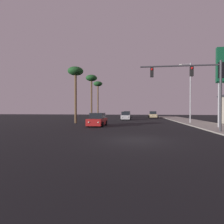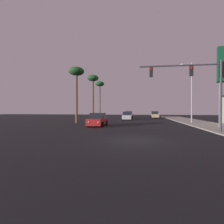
# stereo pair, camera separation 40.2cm
# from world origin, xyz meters

# --- Properties ---
(ground_plane) EXTENTS (120.00, 120.00, 0.00)m
(ground_plane) POSITION_xyz_m (0.00, 0.00, 0.00)
(ground_plane) COLOR black
(sidewalk_right) EXTENTS (5.00, 60.00, 0.12)m
(sidewalk_right) POSITION_xyz_m (9.50, 10.00, 0.06)
(sidewalk_right) COLOR #9E998E
(sidewalk_right) RESTS_ON ground
(car_red) EXTENTS (2.04, 4.34, 1.68)m
(car_red) POSITION_xyz_m (-4.81, 9.72, 0.76)
(car_red) COLOR maroon
(car_red) RESTS_ON ground
(car_grey) EXTENTS (2.04, 4.31, 1.68)m
(car_grey) POSITION_xyz_m (-2.00, 33.72, 0.76)
(car_grey) COLOR slate
(car_grey) RESTS_ON ground
(car_tan) EXTENTS (2.04, 4.33, 1.68)m
(car_tan) POSITION_xyz_m (4.56, 33.01, 0.76)
(car_tan) COLOR tan
(car_tan) RESTS_ON ground
(car_silver) EXTENTS (2.04, 4.33, 1.68)m
(car_silver) POSITION_xyz_m (-1.92, 23.99, 0.76)
(car_silver) COLOR #B7B7BC
(car_silver) RESTS_ON ground
(traffic_light_mast) EXTENTS (7.37, 0.36, 6.50)m
(traffic_light_mast) POSITION_xyz_m (5.60, 4.97, 4.73)
(traffic_light_mast) COLOR #38383D
(traffic_light_mast) RESTS_ON sidewalk_right
(street_lamp) EXTENTS (1.74, 0.24, 9.00)m
(street_lamp) POSITION_xyz_m (8.15, 15.52, 5.12)
(street_lamp) COLOR #99999E
(street_lamp) RESTS_ON sidewalk_right
(palm_tree_near) EXTENTS (2.40, 2.40, 8.73)m
(palm_tree_near) POSITION_xyz_m (-9.16, 14.00, 7.58)
(palm_tree_near) COLOR brown
(palm_tree_near) RESTS_ON ground
(palm_tree_far) EXTENTS (2.40, 2.40, 9.69)m
(palm_tree_far) POSITION_xyz_m (-9.84, 34.00, 8.43)
(palm_tree_far) COLOR brown
(palm_tree_far) RESTS_ON ground
(palm_tree_mid) EXTENTS (2.40, 2.40, 9.45)m
(palm_tree_mid) POSITION_xyz_m (-9.12, 24.00, 8.21)
(palm_tree_mid) COLOR brown
(palm_tree_mid) RESTS_ON ground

